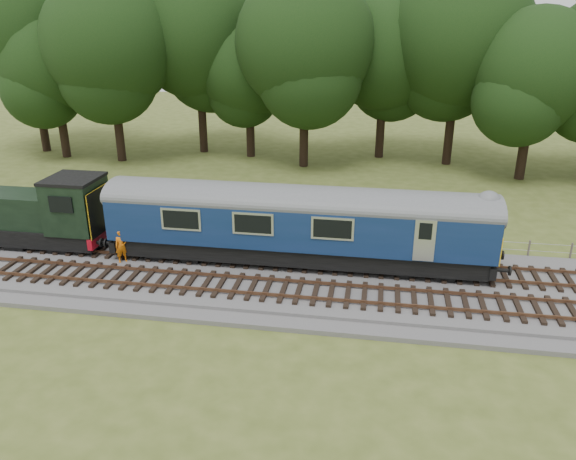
# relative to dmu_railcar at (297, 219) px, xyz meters

# --- Properties ---
(ground) EXTENTS (120.00, 120.00, 0.00)m
(ground) POSITION_rel_dmu_railcar_xyz_m (3.35, -1.40, -2.61)
(ground) COLOR #48551F
(ground) RESTS_ON ground
(ballast) EXTENTS (70.00, 7.00, 0.35)m
(ballast) POSITION_rel_dmu_railcar_xyz_m (3.35, -1.40, -2.43)
(ballast) COLOR #4C4C4F
(ballast) RESTS_ON ground
(track_north) EXTENTS (67.20, 2.40, 0.21)m
(track_north) POSITION_rel_dmu_railcar_xyz_m (3.35, -0.00, -2.19)
(track_north) COLOR black
(track_north) RESTS_ON ballast
(track_south) EXTENTS (67.20, 2.40, 0.21)m
(track_south) POSITION_rel_dmu_railcar_xyz_m (3.35, -3.00, -2.19)
(track_south) COLOR black
(track_south) RESTS_ON ballast
(fence) EXTENTS (64.00, 0.12, 1.00)m
(fence) POSITION_rel_dmu_railcar_xyz_m (3.35, 3.10, -2.61)
(fence) COLOR #6B6054
(fence) RESTS_ON ground
(tree_line) EXTENTS (70.00, 8.00, 18.00)m
(tree_line) POSITION_rel_dmu_railcar_xyz_m (3.35, 20.60, -2.61)
(tree_line) COLOR black
(tree_line) RESTS_ON ground
(dmu_railcar) EXTENTS (18.05, 2.86, 3.88)m
(dmu_railcar) POSITION_rel_dmu_railcar_xyz_m (0.00, 0.00, 0.00)
(dmu_railcar) COLOR black
(dmu_railcar) RESTS_ON ground
(shunter_loco) EXTENTS (8.91, 2.60, 3.38)m
(shunter_loco) POSITION_rel_dmu_railcar_xyz_m (-13.93, 0.00, -0.63)
(shunter_loco) COLOR black
(shunter_loco) RESTS_ON ground
(worker) EXTENTS (0.71, 0.68, 1.64)m
(worker) POSITION_rel_dmu_railcar_xyz_m (-8.35, -1.32, -1.43)
(worker) COLOR orange
(worker) RESTS_ON ballast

